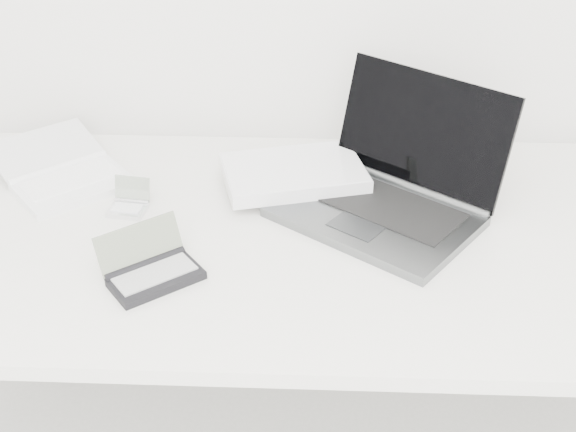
{
  "coord_description": "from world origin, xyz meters",
  "views": [
    {
      "loc": [
        0.02,
        0.24,
        1.6
      ],
      "look_at": [
        -0.03,
        1.51,
        0.79
      ],
      "focal_mm": 50.0,
      "sensor_mm": 36.0,
      "label": 1
    }
  ],
  "objects_px": {
    "netbook_open_white": "(65,175)",
    "palmtop_charcoal": "(151,270)",
    "laptop_large": "(353,184)",
    "desk": "(304,251)"
  },
  "relations": [
    {
      "from": "desk",
      "to": "laptop_large",
      "type": "xyz_separation_m",
      "value": [
        0.1,
        0.12,
        0.09
      ]
    },
    {
      "from": "desk",
      "to": "netbook_open_white",
      "type": "distance_m",
      "value": 0.55
    },
    {
      "from": "desk",
      "to": "netbook_open_white",
      "type": "height_order",
      "value": "netbook_open_white"
    },
    {
      "from": "desk",
      "to": "palmtop_charcoal",
      "type": "height_order",
      "value": "palmtop_charcoal"
    },
    {
      "from": "netbook_open_white",
      "to": "palmtop_charcoal",
      "type": "xyz_separation_m",
      "value": [
        0.25,
        -0.34,
        0.0
      ]
    },
    {
      "from": "netbook_open_white",
      "to": "palmtop_charcoal",
      "type": "height_order",
      "value": "palmtop_charcoal"
    },
    {
      "from": "laptop_large",
      "to": "netbook_open_white",
      "type": "xyz_separation_m",
      "value": [
        -0.62,
        0.06,
        -0.03
      ]
    },
    {
      "from": "laptop_large",
      "to": "netbook_open_white",
      "type": "relative_size",
      "value": 1.62
    },
    {
      "from": "laptop_large",
      "to": "palmtop_charcoal",
      "type": "distance_m",
      "value": 0.46
    },
    {
      "from": "desk",
      "to": "netbook_open_white",
      "type": "bearing_deg",
      "value": 161.23
    }
  ]
}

